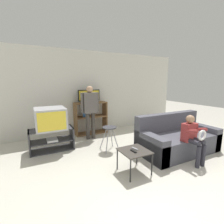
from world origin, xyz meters
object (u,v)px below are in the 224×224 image
at_px(tv_stand, 52,140).
at_px(person_seated_child, 193,135).
at_px(television_flat, 89,96).
at_px(snack_table, 134,153).
at_px(television_main, 50,118).
at_px(person_standing_adult, 90,107).
at_px(remote_control_black, 133,151).
at_px(couch, 176,139).
at_px(remote_control_white, 135,149).
at_px(folding_stool, 109,131).
at_px(media_shelf, 91,118).

xyz_separation_m(tv_stand, person_seated_child, (2.47, -1.93, 0.32)).
bearing_deg(television_flat, snack_table, -90.91).
bearing_deg(television_main, television_flat, 33.09).
xyz_separation_m(person_standing_adult, person_seated_child, (1.36, -2.28, -0.34)).
relative_size(remote_control_black, couch, 0.08).
distance_m(television_main, remote_control_white, 2.13).
xyz_separation_m(folding_stool, couch, (1.41, -0.76, -0.18)).
relative_size(television_flat, snack_table, 1.38).
height_order(remote_control_black, person_standing_adult, person_standing_adult).
xyz_separation_m(tv_stand, snack_table, (1.21, -1.72, 0.11)).
height_order(television_main, couch, television_main).
height_order(tv_stand, remote_control_black, tv_stand).
xyz_separation_m(remote_control_black, person_seated_child, (1.31, -0.17, 0.15)).
relative_size(television_flat, remote_control_white, 4.77).
xyz_separation_m(television_main, remote_control_black, (1.16, -1.76, -0.35)).
height_order(media_shelf, couch, media_shelf).
bearing_deg(television_flat, couch, -57.77).
bearing_deg(remote_control_black, folding_stool, 81.72).
bearing_deg(remote_control_white, television_flat, 78.81).
height_order(snack_table, remote_control_white, remote_control_white).
relative_size(person_standing_adult, person_seated_child, 1.56).
bearing_deg(media_shelf, couch, -58.25).
bearing_deg(remote_control_white, snack_table, -142.79).
relative_size(television_flat, remote_control_black, 4.77).
xyz_separation_m(tv_stand, couch, (2.65, -1.40, 0.03)).
bearing_deg(television_main, snack_table, -55.06).
bearing_deg(tv_stand, television_main, 85.51).
relative_size(remote_control_black, person_seated_child, 0.15).
bearing_deg(television_main, remote_control_white, -53.55).
xyz_separation_m(tv_stand, remote_control_white, (1.25, -1.68, 0.17)).
distance_m(folding_stool, remote_control_black, 1.12).
xyz_separation_m(television_main, media_shelf, (1.28, 0.81, -0.27)).
distance_m(media_shelf, person_seated_child, 2.99).
bearing_deg(folding_stool, tv_stand, 152.75).
distance_m(couch, person_seated_child, 0.63).
bearing_deg(television_flat, television_main, -146.91).
height_order(tv_stand, television_flat, television_flat).
height_order(television_main, person_standing_adult, person_standing_adult).
height_order(snack_table, person_standing_adult, person_standing_adult).
bearing_deg(person_seated_child, television_main, 141.93).
xyz_separation_m(television_flat, remote_control_black, (-0.08, -2.58, -0.76)).
bearing_deg(person_standing_adult, couch, -48.57).
height_order(tv_stand, remote_control_white, tv_stand).
relative_size(media_shelf, person_seated_child, 1.04).
relative_size(tv_stand, person_seated_child, 1.03).
xyz_separation_m(television_flat, snack_table, (-0.04, -2.54, -0.82)).
distance_m(snack_table, person_seated_child, 1.30).
distance_m(television_flat, person_seated_child, 3.07).
relative_size(media_shelf, couch, 0.54).
bearing_deg(remote_control_white, tv_stand, 115.46).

